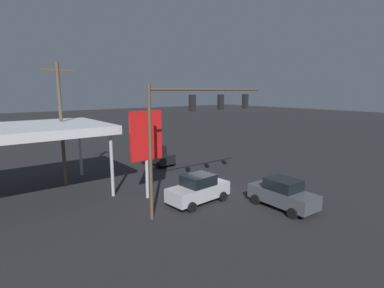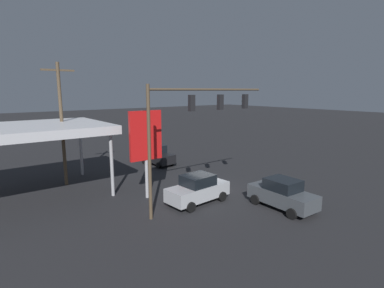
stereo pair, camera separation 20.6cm
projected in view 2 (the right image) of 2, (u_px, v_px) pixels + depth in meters
name	position (u px, v px, depth m)	size (l,w,h in m)	color
ground_plane	(208.00, 191.00, 22.51)	(200.00, 200.00, 0.00)	#262628
traffic_signal_assembly	(195.00, 116.00, 18.66)	(9.28, 0.43, 7.83)	brown
utility_pole	(62.00, 122.00, 23.20)	(2.40, 0.26, 9.58)	brown
gas_station_canopy	(19.00, 131.00, 20.38)	(11.38, 8.10, 5.09)	silver
price_sign	(146.00, 138.00, 20.46)	(2.38, 0.27, 6.14)	#B7B7BC
hatchback_crossing	(158.00, 155.00, 30.46)	(2.18, 3.92, 1.97)	black
sedan_waiting	(282.00, 194.00, 19.12)	(2.18, 4.46, 1.93)	#474C51
sedan_far	(198.00, 189.00, 20.07)	(4.51, 2.29, 1.93)	silver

